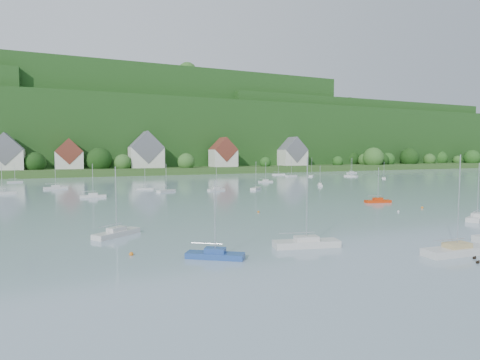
% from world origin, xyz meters
% --- Properties ---
extents(far_shore_strip, '(600.00, 60.00, 3.00)m').
position_xyz_m(far_shore_strip, '(0.00, 200.00, 1.50)').
color(far_shore_strip, '#30501E').
rests_on(far_shore_strip, ground).
extents(forested_ridge, '(620.00, 181.22, 69.89)m').
position_xyz_m(forested_ridge, '(0.39, 268.57, 22.89)').
color(forested_ridge, '#153B12').
rests_on(forested_ridge, ground).
extents(village_building_0, '(14.00, 10.40, 16.00)m').
position_xyz_m(village_building_0, '(-55.00, 187.00, 9.51)').
color(village_building_0, beige).
rests_on(village_building_0, far_shore_strip).
extents(village_building_1, '(12.00, 9.36, 14.00)m').
position_xyz_m(village_building_1, '(-30.00, 189.00, 8.75)').
color(village_building_1, beige).
rests_on(village_building_1, far_shore_strip).
extents(village_building_2, '(16.00, 11.44, 18.00)m').
position_xyz_m(village_building_2, '(5.00, 188.00, 10.27)').
color(village_building_2, beige).
rests_on(village_building_2, far_shore_strip).
extents(village_building_3, '(13.00, 10.40, 15.50)m').
position_xyz_m(village_building_3, '(45.00, 186.00, 9.43)').
color(village_building_3, beige).
rests_on(village_building_3, far_shore_strip).
extents(village_building_4, '(15.00, 10.40, 16.50)m').
position_xyz_m(village_building_4, '(90.00, 190.00, 9.59)').
color(village_building_4, beige).
rests_on(village_building_4, far_shore_strip).
extents(near_sailboat_0, '(7.70, 3.74, 10.01)m').
position_xyz_m(near_sailboat_0, '(-8.26, 25.46, 0.50)').
color(near_sailboat_0, silver).
rests_on(near_sailboat_0, ground).
extents(near_sailboat_1, '(5.73, 4.64, 7.87)m').
position_xyz_m(near_sailboat_1, '(-19.28, 25.03, 0.43)').
color(near_sailboat_1, '#23468D').
rests_on(near_sailboat_1, ground).
extents(near_sailboat_2, '(7.78, 2.70, 10.32)m').
position_xyz_m(near_sailboat_2, '(4.07, 16.28, 0.50)').
color(near_sailboat_2, silver).
rests_on(near_sailboat_2, ground).
extents(near_sailboat_3, '(6.78, 4.39, 8.92)m').
position_xyz_m(near_sailboat_3, '(26.07, 29.81, 0.46)').
color(near_sailboat_3, silver).
rests_on(near_sailboat_3, ground).
extents(near_sailboat_5, '(5.69, 2.84, 7.40)m').
position_xyz_m(near_sailboat_5, '(27.57, 53.04, 0.42)').
color(near_sailboat_5, red).
rests_on(near_sailboat_5, ground).
extents(near_sailboat_6, '(6.34, 5.29, 8.79)m').
position_xyz_m(near_sailboat_6, '(-26.92, 40.15, 0.46)').
color(near_sailboat_6, silver).
rests_on(near_sailboat_6, ground).
extents(mooring_buoy_0, '(0.46, 0.46, 0.46)m').
position_xyz_m(mooring_buoy_0, '(-26.73, 29.67, 0.00)').
color(mooring_buoy_0, orange).
rests_on(mooring_buoy_0, ground).
extents(mooring_buoy_1, '(0.38, 0.38, 0.38)m').
position_xyz_m(mooring_buoy_1, '(1.98, 18.43, 0.00)').
color(mooring_buoy_1, silver).
rests_on(mooring_buoy_1, ground).
extents(mooring_buoy_2, '(0.46, 0.46, 0.46)m').
position_xyz_m(mooring_buoy_2, '(29.11, 43.00, 0.00)').
color(mooring_buoy_2, orange).
rests_on(mooring_buoy_2, ground).
extents(mooring_buoy_3, '(0.39, 0.39, 0.39)m').
position_xyz_m(mooring_buoy_3, '(-1.66, 50.70, 0.00)').
color(mooring_buoy_3, orange).
rests_on(mooring_buoy_3, ground).
extents(mooring_buoy_4, '(0.41, 0.41, 0.41)m').
position_xyz_m(mooring_buoy_4, '(21.14, 41.05, 0.00)').
color(mooring_buoy_4, silver).
rests_on(mooring_buoy_4, ground).
extents(mooring_buoy_5, '(0.39, 0.39, 0.39)m').
position_xyz_m(mooring_buoy_5, '(-26.98, 41.10, 0.00)').
color(mooring_buoy_5, orange).
rests_on(mooring_buoy_5, ground).
extents(duck_pair, '(1.68, 1.49, 0.34)m').
position_xyz_m(duck_pair, '(3.63, 13.84, 0.11)').
color(duck_pair, black).
rests_on(duck_pair, ground).
extents(far_sailboat_cluster, '(196.41, 66.42, 8.71)m').
position_xyz_m(far_sailboat_cluster, '(6.03, 118.93, 0.37)').
color(far_sailboat_cluster, silver).
rests_on(far_sailboat_cluster, ground).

